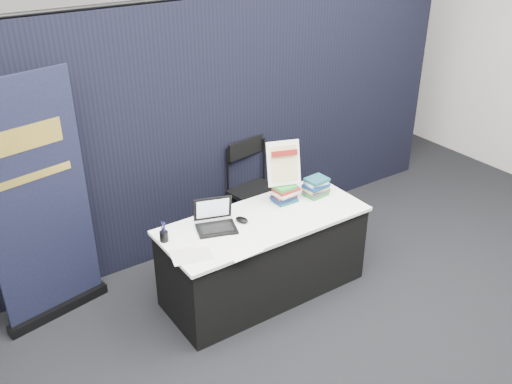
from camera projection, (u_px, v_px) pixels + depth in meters
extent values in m
plane|color=black|center=(301.00, 324.00, 4.77)|extent=(8.00, 8.00, 0.00)
cube|color=beige|center=(101.00, 27.00, 6.88)|extent=(8.00, 0.02, 3.50)
cube|color=black|center=(201.00, 131.00, 5.38)|extent=(6.00, 0.08, 2.40)
cube|color=black|center=(264.00, 257.00, 5.01)|extent=(1.76, 0.71, 0.72)
cube|color=white|center=(264.00, 220.00, 4.83)|extent=(1.80, 0.75, 0.03)
cube|color=black|center=(217.00, 229.00, 4.66)|extent=(0.37, 0.31, 0.02)
cube|color=black|center=(209.00, 210.00, 4.69)|extent=(0.32, 0.16, 0.22)
cube|color=silver|center=(210.00, 211.00, 4.68)|extent=(0.27, 0.12, 0.17)
ellipsoid|color=black|center=(242.00, 220.00, 4.77)|extent=(0.11, 0.14, 0.04)
cube|color=silver|center=(191.00, 255.00, 4.34)|extent=(0.35, 0.29, 0.00)
cube|color=white|center=(243.00, 251.00, 4.39)|extent=(0.29, 0.21, 0.00)
cube|color=white|center=(212.00, 238.00, 4.55)|extent=(0.37, 0.31, 0.00)
cylinder|color=black|center=(164.00, 236.00, 4.50)|extent=(0.07, 0.07, 0.09)
cube|color=#164A54|center=(285.00, 200.00, 5.09)|extent=(0.21, 0.16, 0.03)
cube|color=navy|center=(285.00, 197.00, 5.08)|extent=(0.21, 0.16, 0.03)
cube|color=#C4451B|center=(285.00, 194.00, 5.06)|extent=(0.21, 0.16, 0.03)
cube|color=beige|center=(285.00, 192.00, 5.05)|extent=(0.21, 0.16, 0.03)
cube|color=maroon|center=(285.00, 189.00, 5.04)|extent=(0.21, 0.16, 0.03)
cube|color=#227F2F|center=(285.00, 186.00, 5.02)|extent=(0.21, 0.16, 0.03)
cube|color=#227F2F|center=(316.00, 193.00, 5.20)|extent=(0.20, 0.16, 0.03)
cube|color=#424246|center=(316.00, 191.00, 5.19)|extent=(0.20, 0.16, 0.03)
cube|color=tan|center=(316.00, 188.00, 5.17)|extent=(0.20, 0.16, 0.03)
cube|color=navy|center=(316.00, 185.00, 5.16)|extent=(0.20, 0.16, 0.03)
cube|color=white|center=(316.00, 182.00, 5.15)|extent=(0.20, 0.16, 0.03)
cube|color=#164A54|center=(316.00, 180.00, 5.13)|extent=(0.20, 0.16, 0.03)
cube|color=black|center=(286.00, 184.00, 5.00)|extent=(0.19, 0.08, 0.01)
cylinder|color=black|center=(273.00, 171.00, 4.97)|extent=(0.04, 0.10, 0.28)
cylinder|color=black|center=(288.00, 167.00, 5.05)|extent=(0.04, 0.10, 0.28)
cube|color=white|center=(284.00, 163.00, 4.95)|extent=(0.32, 0.20, 0.38)
cube|color=beige|center=(284.00, 164.00, 4.94)|extent=(0.25, 0.16, 0.31)
cube|color=maroon|center=(285.00, 153.00, 4.90)|extent=(0.23, 0.09, 0.05)
cube|color=black|center=(60.00, 309.00, 4.88)|extent=(0.89, 0.27, 0.08)
cube|color=black|center=(38.00, 206.00, 4.43)|extent=(0.82, 0.19, 2.08)
cube|color=gold|center=(25.00, 138.00, 4.14)|extent=(0.56, 0.11, 0.19)
cube|color=gold|center=(33.00, 177.00, 4.29)|extent=(0.61, 0.12, 0.06)
cylinder|color=black|center=(253.00, 233.00, 5.57)|extent=(0.02, 0.02, 0.50)
cylinder|color=black|center=(289.00, 220.00, 5.79)|extent=(0.02, 0.02, 0.50)
cylinder|color=black|center=(229.00, 214.00, 5.89)|extent=(0.02, 0.02, 0.50)
cylinder|color=black|center=(264.00, 202.00, 6.11)|extent=(0.02, 0.02, 0.50)
cube|color=black|center=(258.00, 194.00, 5.72)|extent=(0.53, 0.53, 0.04)
cube|color=black|center=(246.00, 148.00, 5.68)|extent=(0.44, 0.09, 0.18)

